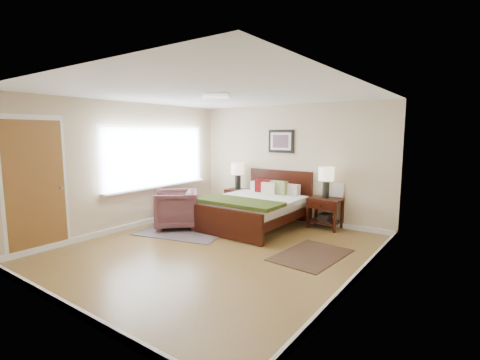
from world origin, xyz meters
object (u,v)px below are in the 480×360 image
Objects in this scene: lamp_right at (326,177)px; lamp_left at (238,171)px; rug_persian at (198,224)px; nightstand_right at (325,210)px; armchair at (176,209)px; nightstand_left at (237,194)px; bed at (257,203)px.

lamp_left is at bearing 180.00° from lamp_right.
lamp_right is 0.26× the size of rug_persian.
lamp_right is (0.00, 0.01, 0.66)m from nightstand_right.
lamp_left is at bearing 179.64° from nightstand_right.
armchair is 0.36× the size of rug_persian.
armchair is (-0.29, -1.72, -0.63)m from lamp_left.
lamp_left is 0.26× the size of rug_persian.
armchair is at bearing -144.99° from lamp_right.
armchair reaches higher than rug_persian.
nightstand_left is 0.70× the size of armchair.
bed is 3.26× the size of lamp_left.
lamp_right is (2.16, 0.02, 0.57)m from nightstand_left.
rug_persian is (-2.28, -1.27, -1.03)m from lamp_right.
nightstand_left reaches higher than rug_persian.
nightstand_left is 0.95× the size of nightstand_right.
rug_persian is at bearing -150.84° from lamp_right.
armchair is at bearing -145.21° from nightstand_right.
lamp_left is 1.85m from armchair.
lamp_left reaches higher than bed.
lamp_right is (1.14, 0.75, 0.54)m from bed.
lamp_right is 3.06m from armchair.
bed is 1.36m from nightstand_right.
nightstand_right is 1.02× the size of lamp_right.
bed reaches higher than rug_persian.
nightstand_left is 0.25× the size of rug_persian.
nightstand_left is at bearing 144.59° from bed.
lamp_left reaches higher than armchair.
nightstand_left is at bearing -179.45° from lamp_right.
armchair is at bearing -99.58° from nightstand_left.
lamp_left is (-2.16, 0.01, 0.63)m from nightstand_right.
armchair reaches higher than nightstand_left.
lamp_right reaches higher than nightstand_left.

